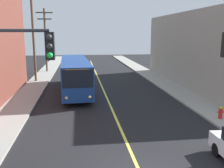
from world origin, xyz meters
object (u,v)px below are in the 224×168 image
object	(u,v)px
city_bus	(75,74)
fire_hydrant	(221,112)
utility_pole_far	(45,37)
utility_pole_mid	(33,25)

from	to	relation	value
city_bus	fire_hydrant	distance (m)	13.95
utility_pole_far	fire_hydrant	distance (m)	27.89
utility_pole_far	fire_hydrant	size ratio (longest dim) A/B	10.85
city_bus	fire_hydrant	xyz separation A→B (m)	(9.70, -9.96, -1.23)
city_bus	utility_pole_mid	xyz separation A→B (m)	(-4.75, 5.79, 4.84)
city_bus	fire_hydrant	world-z (taller)	city_bus
fire_hydrant	utility_pole_mid	bearing A→B (deg)	132.55
utility_pole_mid	fire_hydrant	size ratio (longest dim) A/B	14.24
city_bus	utility_pole_far	distance (m)	14.75
utility_pole_far	fire_hydrant	world-z (taller)	utility_pole_far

